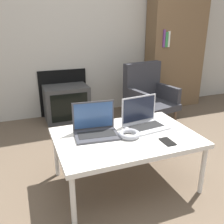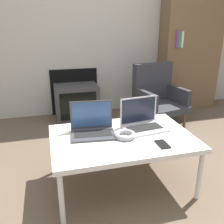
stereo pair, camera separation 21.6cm
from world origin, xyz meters
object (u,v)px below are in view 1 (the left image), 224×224
tv (67,103)px  armchair (147,93)px  laptop_left (95,127)px  laptop_right (143,120)px  headphones (129,134)px  phone (167,142)px

tv → armchair: armchair is taller
laptop_left → laptop_right: same height
laptop_left → headphones: 0.27m
laptop_left → phone: laptop_left is taller
tv → laptop_left: bearing=-92.2°
armchair → headphones: bearing=-135.6°
phone → tv: (-0.39, 1.81, -0.21)m
laptop_right → laptop_left: bearing=173.0°
laptop_left → laptop_right: (0.42, -0.00, 0.00)m
laptop_left → armchair: 1.51m
laptop_left → phone: 0.56m
armchair → phone: bearing=-124.6°
laptop_left → tv: 1.50m
laptop_left → armchair: armchair is taller
phone → tv: size_ratio=0.23×
tv → headphones: bearing=-84.1°
phone → armchair: 1.53m
laptop_left → headphones: laptop_left is taller
tv → armchair: size_ratio=0.75×
laptop_right → phone: (0.03, -0.33, -0.05)m
phone → armchair: size_ratio=0.17×
headphones → armchair: armchair is taller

